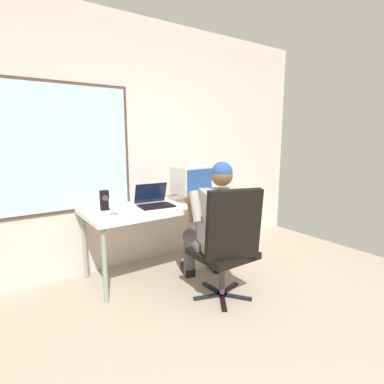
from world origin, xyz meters
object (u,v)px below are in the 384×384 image
(crt_monitor, at_px, (191,180))
(desk_speaker, at_px, (105,200))
(desk, at_px, (160,211))
(laptop, at_px, (154,200))
(office_chair, at_px, (228,241))
(person_seated, at_px, (216,225))
(wine_glass, at_px, (113,204))

(crt_monitor, xyz_separation_m, desk_speaker, (-0.96, 0.14, -0.14))
(desk, xyz_separation_m, desk_speaker, (-0.54, 0.13, 0.16))
(desk, xyz_separation_m, laptop, (-0.05, 0.03, 0.12))
(crt_monitor, distance_m, desk_speaker, 0.98)
(office_chair, relative_size, desk_speaker, 5.33)
(person_seated, bearing_deg, desk, 110.94)
(desk, bearing_deg, office_chair, -79.28)
(laptop, distance_m, desk_speaker, 0.51)
(crt_monitor, xyz_separation_m, laptop, (-0.46, 0.04, -0.18))
(office_chair, relative_size, laptop, 2.74)
(person_seated, bearing_deg, desk_speaker, 135.49)
(office_chair, height_order, desk_speaker, office_chair)
(office_chair, distance_m, crt_monitor, 1.02)
(desk, distance_m, office_chair, 0.93)
(person_seated, height_order, wine_glass, person_seated)
(person_seated, distance_m, wine_glass, 0.97)
(office_chair, bearing_deg, wine_glass, 134.70)
(desk, xyz_separation_m, office_chair, (0.17, -0.91, -0.11))
(crt_monitor, relative_size, desk_speaker, 2.19)
(person_seated, xyz_separation_m, desk_speaker, (-0.79, 0.78, 0.20))
(person_seated, relative_size, wine_glass, 7.50)
(desk_speaker, bearing_deg, wine_glass, -93.81)
(laptop, xyz_separation_m, wine_glass, (-0.52, -0.20, 0.05))
(office_chair, xyz_separation_m, crt_monitor, (0.24, 0.90, 0.40))
(desk, height_order, desk_speaker, desk_speaker)
(desk, distance_m, person_seated, 0.69)
(office_chair, height_order, person_seated, person_seated)
(desk, relative_size, desk_speaker, 7.96)
(office_chair, height_order, crt_monitor, crt_monitor)
(office_chair, distance_m, person_seated, 0.28)
(desk, bearing_deg, person_seated, -69.06)
(laptop, bearing_deg, desk_speaker, 168.53)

